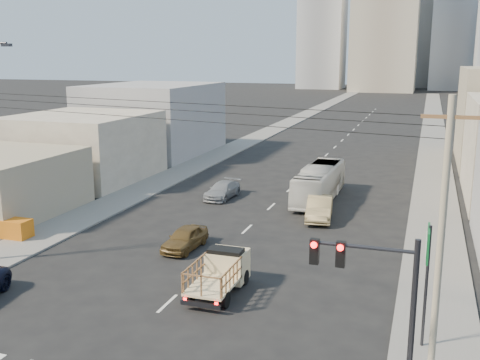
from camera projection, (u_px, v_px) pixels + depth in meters
The scene contains 20 objects.
ground at pixel (147, 323), 24.02m from camera, with size 420.00×420.00×0.00m, color black.
sidewalk_left at pixel (283, 125), 92.45m from camera, with size 3.50×180.00×0.12m, color slate.
sidewalk_right at pixel (433, 131), 85.15m from camera, with size 3.50×180.00×0.12m, color slate.
lane_dashes at pixel (339, 144), 73.08m from camera, with size 0.15×104.00×0.01m.
flatbed_pickup at pixel (220, 270), 26.94m from camera, with size 1.95×4.41×1.90m.
city_bus at pixel (319, 183), 44.26m from camera, with size 2.35×10.04×2.80m, color silver.
sedan_brown at pixel (185, 238), 33.04m from camera, with size 1.57×3.90×1.33m, color brown.
sedan_tan at pixel (320, 208), 39.11m from camera, with size 1.67×4.80×1.58m, color #998559.
sedan_grey at pixel (222, 190), 44.96m from camera, with size 1.79×4.41×1.28m, color gray.
traffic_signal at pixel (378, 297), 16.86m from camera, with size 3.23×0.35×6.00m.
green_sign at pixel (427, 257), 21.13m from camera, with size 0.18×1.60×5.00m.
utility_pole at pixel (441, 242), 18.40m from camera, with size 1.80×0.24×10.00m.
overhead_wires at pixel (156, 110), 23.47m from camera, with size 23.01×5.02×0.72m.
crate_stack at pixel (16, 228), 34.82m from camera, with size 1.80×1.20×1.14m.
bldg_left_near at pixel (0, 184), 40.24m from camera, with size 9.00×10.00×4.40m, color tan.
bldg_left_mid at pixel (84, 147), 51.48m from camera, with size 11.00×12.00×6.00m, color #ADA08B.
bldg_left_far at pixel (154, 119), 65.31m from camera, with size 12.00×16.00×8.00m, color #949497.
midrise_ne at pixel (457, 29), 185.35m from camera, with size 16.00×16.00×40.00m, color gray.
midrise_nw at pixel (322, 39), 195.03m from camera, with size 15.00×15.00×34.00m, color gray.
midrise_back at pixel (421, 25), 202.53m from camera, with size 18.00×18.00×44.00m, color #949497.
Camera 1 is at (10.82, -19.71, 11.16)m, focal length 42.00 mm.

